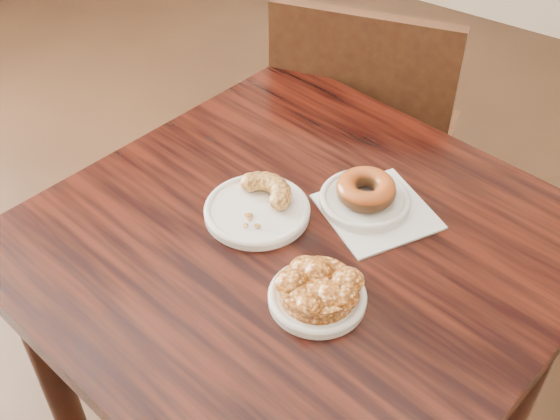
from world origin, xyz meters
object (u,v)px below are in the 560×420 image
Objects in this scene: chair_far at (369,145)px; glazed_donut at (366,189)px; cafe_table at (296,374)px; apple_fritter at (318,287)px; cruller_fragment at (257,201)px.

chair_far is 8.95× the size of glazed_donut.
cafe_table is 7.99× the size of glazed_donut.
glazed_donut is 0.65× the size of apple_fritter.
glazed_donut is at bearing 79.94° from cafe_table.
apple_fritter reaches higher than cafe_table.
glazed_donut is at bearing 100.68° from apple_fritter.
cafe_table is 0.41m from cruller_fragment.
cruller_fragment is at bearing -177.59° from cafe_table.
chair_far is 7.62× the size of cruller_fragment.
cruller_fragment is at bearing 149.80° from apple_fritter.
cruller_fragment reaches higher than cafe_table.
cruller_fragment is at bearing -139.47° from glazed_donut.
chair_far is at bearing 98.91° from cruller_fragment.
chair_far reaches higher than apple_fritter.
glazed_donut is 0.85× the size of cruller_fragment.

